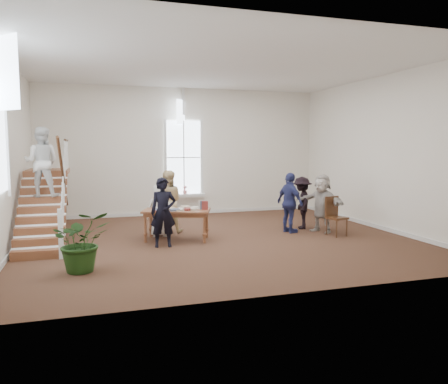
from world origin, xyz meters
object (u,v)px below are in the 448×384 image
object	(u,v)px
library_table	(177,213)
person_yellow	(168,202)
elderly_woman	(160,210)
police_officer	(163,212)
side_chair	(335,214)
woman_cluster_b	(302,203)
woman_cluster_c	(322,203)
woman_cluster_a	(290,203)
floor_plant	(82,241)

from	to	relation	value
library_table	person_yellow	world-z (taller)	person_yellow
elderly_woman	library_table	bearing A→B (deg)	128.95
library_table	elderly_woman	world-z (taller)	elderly_woman
library_table	police_officer	world-z (taller)	police_officer
side_chair	library_table	bearing A→B (deg)	157.86
woman_cluster_b	woman_cluster_c	bearing A→B (deg)	46.60
police_officer	person_yellow	world-z (taller)	person_yellow
library_table	person_yellow	distance (m)	1.11
side_chair	police_officer	bearing A→B (deg)	166.53
woman_cluster_a	side_chair	bearing A→B (deg)	-141.39
woman_cluster_b	floor_plant	size ratio (longest dim) A/B	1.29
woman_cluster_b	side_chair	bearing A→B (deg)	40.76
person_yellow	side_chair	distance (m)	4.68
police_officer	woman_cluster_b	world-z (taller)	police_officer
person_yellow	woman_cluster_c	bearing A→B (deg)	175.44
side_chair	woman_cluster_a	bearing A→B (deg)	130.80
elderly_woman	woman_cluster_c	world-z (taller)	woman_cluster_c
woman_cluster_a	floor_plant	bearing A→B (deg)	97.53
person_yellow	floor_plant	size ratio (longest dim) A/B	1.47
floor_plant	side_chair	world-z (taller)	floor_plant
woman_cluster_b	library_table	bearing A→B (deg)	-60.59
woman_cluster_c	side_chair	size ratio (longest dim) A/B	1.55
elderly_woman	person_yellow	size ratio (longest dim) A/B	0.81
library_table	person_yellow	bearing A→B (deg)	112.89
library_table	woman_cluster_c	xyz separation A→B (m)	(4.16, -0.14, 0.11)
police_officer	woman_cluster_c	bearing A→B (deg)	11.04
police_officer	side_chair	size ratio (longest dim) A/B	1.58
floor_plant	library_table	bearing A→B (deg)	44.82
woman_cluster_b	side_chair	world-z (taller)	woman_cluster_b
side_chair	person_yellow	bearing A→B (deg)	144.50
floor_plant	person_yellow	bearing A→B (deg)	56.40
person_yellow	woman_cluster_a	bearing A→B (deg)	174.43
person_yellow	side_chair	xyz separation A→B (m)	(4.32, -1.76, -0.28)
library_table	police_officer	xyz separation A→B (m)	(-0.46, -0.65, 0.13)
person_yellow	woman_cluster_c	distance (m)	4.40
library_table	woman_cluster_a	xyz separation A→B (m)	(3.26, 0.06, 0.13)
woman_cluster_c	side_chair	distance (m)	0.58
woman_cluster_b	side_chair	xyz separation A→B (m)	(0.40, -1.18, -0.17)
woman_cluster_c	side_chair	world-z (taller)	woman_cluster_c
library_table	woman_cluster_c	bearing A→B (deg)	17.97
elderly_woman	woman_cluster_b	world-z (taller)	woman_cluster_b
police_officer	woman_cluster_b	distance (m)	4.47
woman_cluster_a	woman_cluster_c	size ratio (longest dim) A/B	1.03
person_yellow	woman_cluster_a	xyz separation A→B (m)	(3.32, -1.04, -0.03)
woman_cluster_c	floor_plant	world-z (taller)	woman_cluster_c
library_table	police_officer	distance (m)	0.81
police_officer	floor_plant	distance (m)	2.51
elderly_woman	woman_cluster_a	xyz separation A→B (m)	(3.62, -0.54, 0.13)
woman_cluster_a	woman_cluster_b	xyz separation A→B (m)	(0.60, 0.45, -0.08)
library_table	elderly_woman	xyz separation A→B (m)	(-0.36, 0.60, 0.00)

